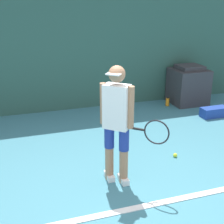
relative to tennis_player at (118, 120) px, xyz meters
The scene contains 8 objects.
ground_plane 1.11m from the tennis_player, 90.07° to the right, with size 24.00×24.00×0.00m, color teal.
back_wall 3.33m from the tennis_player, 90.01° to the left, with size 24.00×0.10×2.59m.
court_baseline 1.14m from the tennis_player, 90.06° to the right, with size 21.60×0.10×0.01m.
tennis_player is the anchor object (origin of this frame).
tennis_ball 1.49m from the tennis_player, 17.94° to the left, with size 0.07×0.07×0.07m.
covered_chair 4.02m from the tennis_player, 45.01° to the left, with size 0.83×0.78×0.95m.
equipment_bag 3.49m from the tennis_player, 31.66° to the left, with size 0.61×0.25×0.21m.
water_bottle 3.67m from the tennis_player, 50.93° to the left, with size 0.09×0.09×0.22m.
Camera 1 is at (-1.28, -3.05, 2.45)m, focal length 50.00 mm.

